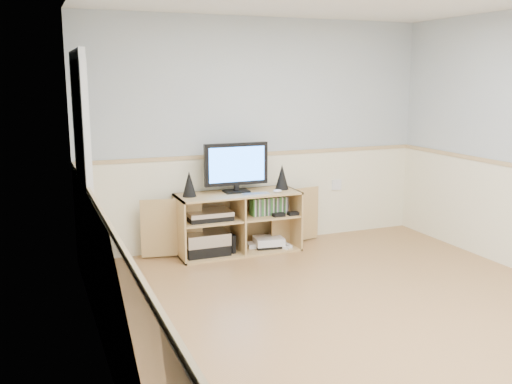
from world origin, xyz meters
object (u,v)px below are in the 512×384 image
at_px(monitor, 236,166).
at_px(game_consoles, 267,242).
at_px(keyboard, 256,194).
at_px(media_cabinet, 236,221).

bearing_deg(monitor, game_consoles, -10.17).
distance_m(monitor, game_consoles, 0.93).
relative_size(monitor, keyboard, 2.46).
bearing_deg(game_consoles, keyboard, -145.94).
distance_m(keyboard, game_consoles, 0.63).
bearing_deg(keyboard, monitor, 130.11).
bearing_deg(monitor, media_cabinet, 90.00).
relative_size(media_cabinet, keyboard, 7.21).
xyz_separation_m(keyboard, game_consoles, (0.19, 0.13, -0.59)).
xyz_separation_m(media_cabinet, keyboard, (0.15, -0.20, 0.32)).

